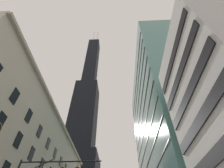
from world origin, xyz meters
TOP-DOWN VIEW (x-y plane):
  - dark_skyscraper at (-19.20, 77.11)m, footprint 23.42×23.42m
  - glass_office_midrise at (19.34, 28.43)m, footprint 16.79×42.33m

SIDE VIEW (x-z plane):
  - glass_office_midrise at x=19.34m, z-range 0.00..50.41m
  - dark_skyscraper at x=-19.20m, z-range -39.56..146.06m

